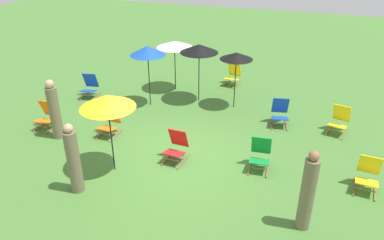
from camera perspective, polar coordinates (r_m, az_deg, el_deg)
name	(u,v)px	position (r m, az deg, el deg)	size (l,w,h in m)	color
ground_plane	(177,157)	(9.86, -2.27, -5.63)	(40.00, 40.00, 0.00)	#477A33
deckchair_0	(233,75)	(14.29, 6.19, 6.76)	(0.59, 0.83, 0.83)	olive
deckchair_1	(90,87)	(13.64, -15.25, 4.90)	(0.59, 0.83, 0.83)	olive
deckchair_3	(47,116)	(11.91, -21.15, 0.60)	(0.50, 0.78, 0.83)	olive
deckchair_4	(368,175)	(9.45, 25.07, -7.53)	(0.54, 0.80, 0.83)	olive
deckchair_5	(260,155)	(9.42, 10.27, -5.18)	(0.53, 0.79, 0.83)	olive
deckchair_6	(176,147)	(9.60, -2.40, -4.06)	(0.53, 0.79, 0.83)	olive
deckchair_7	(109,123)	(10.97, -12.41, -0.42)	(0.49, 0.77, 0.83)	olive
deckchair_8	(280,113)	(11.58, 13.17, 1.04)	(0.61, 0.84, 0.83)	olive
deckchair_9	(339,121)	(11.64, 21.40, -0.09)	(0.64, 0.85, 0.83)	olive
umbrella_0	(107,101)	(8.69, -12.71, 2.76)	(1.28, 1.28, 2.01)	black
umbrella_1	(199,48)	(12.36, 1.09, 10.77)	(1.25, 1.25, 1.98)	black
umbrella_2	(175,44)	(13.36, -2.66, 11.39)	(1.27, 1.27, 1.81)	black
umbrella_3	(236,56)	(11.99, 6.74, 9.60)	(1.05, 1.05, 1.86)	black
umbrella_4	(148,51)	(12.11, -6.74, 10.39)	(1.14, 1.14, 2.02)	black
person_0	(308,192)	(7.63, 17.10, -10.45)	(0.29, 0.29, 1.78)	#72664C
person_1	(74,160)	(8.66, -17.48, -5.83)	(0.33, 0.33, 1.71)	#72664C
person_2	(54,111)	(11.04, -20.10, 1.35)	(0.43, 0.43, 1.74)	#72664C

